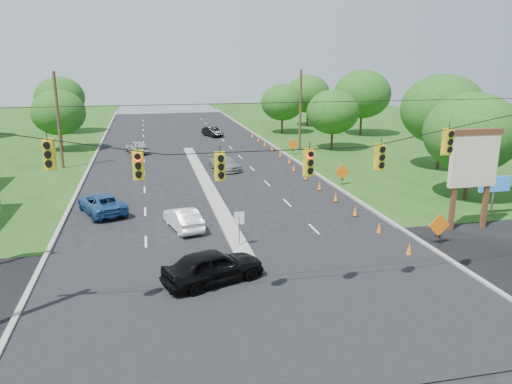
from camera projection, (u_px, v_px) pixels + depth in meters
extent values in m
plane|color=black|center=(265.00, 297.00, 21.63)|extent=(160.00, 160.00, 0.00)
cube|color=black|center=(265.00, 297.00, 21.63)|extent=(160.00, 14.00, 0.02)
cube|color=gray|center=(90.00, 167.00, 47.83)|extent=(0.25, 110.00, 0.16)
cube|color=gray|center=(292.00, 159.00, 52.06)|extent=(0.25, 110.00, 0.16)
cube|color=gray|center=(206.00, 184.00, 41.45)|extent=(1.00, 34.00, 0.18)
cylinder|color=gray|center=(239.00, 232.00, 27.06)|extent=(0.06, 0.06, 1.80)
cube|color=white|center=(239.00, 218.00, 26.86)|extent=(0.55, 0.04, 0.70)
cylinder|color=black|center=(272.00, 140.00, 18.90)|extent=(24.00, 0.04, 0.04)
cube|color=yellow|center=(49.00, 155.00, 17.28)|extent=(0.34, 0.24, 1.00)
cube|color=yellow|center=(138.00, 166.00, 18.05)|extent=(0.34, 0.24, 1.00)
cube|color=yellow|center=(220.00, 167.00, 18.72)|extent=(0.34, 0.24, 1.00)
cube|color=yellow|center=(309.00, 163.00, 19.46)|extent=(0.34, 0.24, 1.00)
cube|color=yellow|center=(380.00, 158.00, 20.06)|extent=(0.34, 0.24, 1.00)
cube|color=yellow|center=(448.00, 142.00, 20.56)|extent=(0.34, 0.24, 1.00)
cylinder|color=#422D1C|center=(58.00, 121.00, 46.17)|extent=(0.28, 0.28, 9.00)
cylinder|color=#422D1C|center=(300.00, 110.00, 56.14)|extent=(0.28, 0.28, 9.00)
cube|color=#59331E|center=(454.00, 196.00, 29.44)|extent=(0.25, 0.25, 4.40)
cube|color=#59331E|center=(486.00, 194.00, 29.90)|extent=(0.25, 0.25, 4.40)
cube|color=beige|center=(474.00, 160.00, 29.13)|extent=(3.00, 0.35, 3.20)
cube|color=#59331E|center=(477.00, 132.00, 28.71)|extent=(3.20, 0.40, 0.35)
cylinder|color=gray|center=(493.00, 199.00, 32.49)|extent=(0.12, 0.12, 2.40)
cube|color=blue|center=(495.00, 184.00, 32.23)|extent=(2.20, 0.20, 1.00)
cone|color=orange|center=(409.00, 249.00, 26.16)|extent=(0.32, 0.32, 0.70)
cone|color=orange|center=(379.00, 228.00, 29.46)|extent=(0.32, 0.32, 0.70)
cone|color=orange|center=(355.00, 211.00, 32.77)|extent=(0.32, 0.32, 0.70)
cone|color=orange|center=(336.00, 197.00, 36.07)|extent=(0.32, 0.32, 0.70)
cone|color=orange|center=(319.00, 186.00, 39.37)|extent=(0.32, 0.32, 0.70)
cone|color=orange|center=(306.00, 176.00, 42.68)|extent=(0.32, 0.32, 0.70)
cone|color=orange|center=(294.00, 168.00, 45.98)|extent=(0.32, 0.32, 0.70)
cone|color=orange|center=(289.00, 160.00, 49.41)|extent=(0.32, 0.32, 0.70)
cone|color=orange|center=(280.00, 154.00, 52.71)|extent=(0.32, 0.32, 0.70)
cone|color=orange|center=(272.00, 148.00, 56.01)|extent=(0.32, 0.32, 0.70)
cone|color=orange|center=(265.00, 144.00, 59.32)|extent=(0.32, 0.32, 0.70)
cone|color=orange|center=(258.00, 139.00, 62.62)|extent=(0.32, 0.32, 0.70)
cone|color=orange|center=(252.00, 135.00, 65.92)|extent=(0.32, 0.32, 0.70)
cube|color=black|center=(438.00, 236.00, 27.53)|extent=(0.06, 0.58, 0.26)
cube|color=black|center=(438.00, 236.00, 27.53)|extent=(0.06, 0.58, 0.26)
cube|color=orange|center=(439.00, 226.00, 27.38)|extent=(1.27, 0.05, 1.27)
cube|color=black|center=(342.00, 179.00, 40.75)|extent=(0.06, 0.58, 0.26)
cube|color=black|center=(342.00, 179.00, 40.75)|extent=(0.06, 0.58, 0.26)
cube|color=orange|center=(342.00, 172.00, 40.59)|extent=(1.27, 0.05, 1.27)
cube|color=black|center=(293.00, 150.00, 53.96)|extent=(0.06, 0.58, 0.26)
cube|color=black|center=(293.00, 150.00, 53.96)|extent=(0.06, 0.58, 0.26)
cube|color=orange|center=(293.00, 144.00, 53.81)|extent=(1.27, 0.05, 1.27)
cylinder|color=black|center=(61.00, 140.00, 56.12)|extent=(0.28, 0.28, 2.52)
ellipsoid|color=#194C14|center=(59.00, 112.00, 55.34)|extent=(5.88, 5.88, 5.04)
cylinder|color=black|center=(62.00, 123.00, 69.81)|extent=(0.28, 0.28, 2.88)
ellipsoid|color=#194C14|center=(60.00, 98.00, 68.91)|extent=(6.72, 6.72, 5.76)
cylinder|color=black|center=(466.00, 181.00, 36.37)|extent=(0.28, 0.28, 2.88)
ellipsoid|color=#194C14|center=(472.00, 133.00, 35.47)|extent=(6.72, 6.72, 5.76)
cylinder|color=black|center=(439.00, 152.00, 46.60)|extent=(0.28, 0.28, 3.24)
ellipsoid|color=#194C14|center=(443.00, 110.00, 45.59)|extent=(7.56, 7.56, 6.48)
cylinder|color=black|center=(332.00, 139.00, 56.76)|extent=(0.28, 0.28, 2.52)
ellipsoid|color=#194C14|center=(333.00, 112.00, 55.97)|extent=(5.88, 5.88, 5.04)
cylinder|color=black|center=(361.00, 124.00, 67.78)|extent=(0.28, 0.28, 3.24)
ellipsoid|color=#194C14|center=(362.00, 94.00, 66.77)|extent=(7.56, 7.56, 6.48)
cylinder|color=black|center=(307.00, 117.00, 77.37)|extent=(0.28, 0.28, 2.88)
ellipsoid|color=#194C14|center=(308.00, 94.00, 76.47)|extent=(6.72, 6.72, 5.76)
cylinder|color=black|center=(282.00, 125.00, 69.55)|extent=(0.28, 0.28, 2.52)
ellipsoid|color=#194C14|center=(282.00, 102.00, 68.76)|extent=(5.88, 5.88, 5.04)
imported|color=black|center=(213.00, 267.00, 22.79)|extent=(5.11, 3.41, 1.61)
imported|color=white|center=(183.00, 219.00, 30.20)|extent=(2.29, 4.21, 1.31)
imported|color=navy|center=(102.00, 203.00, 33.31)|extent=(3.84, 5.42, 1.37)
imported|color=gray|center=(225.00, 163.00, 46.55)|extent=(3.01, 4.71, 1.27)
imported|color=#9E9EA1|center=(137.00, 147.00, 54.99)|extent=(2.94, 4.47, 1.41)
imported|color=black|center=(212.00, 132.00, 67.08)|extent=(2.60, 4.14, 1.29)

